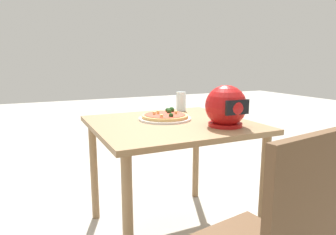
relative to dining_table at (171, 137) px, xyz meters
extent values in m
plane|color=#B2ADA3|center=(0.00, 0.00, -0.63)|extent=(14.00, 14.00, 0.00)
cube|color=olive|center=(0.00, 0.00, 0.08)|extent=(0.92, 0.88, 0.03)
cylinder|color=olive|center=(-0.40, -0.38, -0.28)|extent=(0.05, 0.05, 0.69)
cylinder|color=olive|center=(0.40, -0.38, -0.28)|extent=(0.05, 0.05, 0.69)
cylinder|color=olive|center=(-0.40, 0.38, -0.28)|extent=(0.05, 0.05, 0.69)
cylinder|color=olive|center=(0.40, 0.38, -0.28)|extent=(0.05, 0.05, 0.69)
cylinder|color=white|center=(0.00, -0.09, 0.10)|extent=(0.33, 0.33, 0.01)
cylinder|color=tan|center=(0.00, -0.09, 0.12)|extent=(0.29, 0.29, 0.02)
cylinder|color=red|center=(0.00, -0.09, 0.13)|extent=(0.26, 0.26, 0.00)
sphere|color=#234C1E|center=(-0.06, -0.18, 0.14)|extent=(0.03, 0.03, 0.03)
sphere|color=#234C1E|center=(0.00, 0.00, 0.14)|extent=(0.03, 0.03, 0.03)
sphere|color=#234C1E|center=(-0.05, -0.13, 0.14)|extent=(0.03, 0.03, 0.03)
sphere|color=#234C1E|center=(-0.08, -0.17, 0.14)|extent=(0.04, 0.04, 0.04)
cylinder|color=#E0D172|center=(-0.07, -0.08, 0.14)|extent=(0.02, 0.02, 0.02)
cylinder|color=#E0D172|center=(0.06, -0.12, 0.14)|extent=(0.02, 0.02, 0.02)
cylinder|color=#E0D172|center=(0.06, -0.01, 0.14)|extent=(0.02, 0.02, 0.02)
cylinder|color=#E0D172|center=(0.03, -0.13, 0.14)|extent=(0.02, 0.02, 0.02)
sphere|color=#B21414|center=(-0.23, 0.23, 0.21)|extent=(0.23, 0.23, 0.23)
cylinder|color=#B21414|center=(-0.23, 0.23, 0.10)|extent=(0.19, 0.19, 0.02)
cube|color=black|center=(-0.23, 0.34, 0.22)|extent=(0.14, 0.02, 0.08)
cylinder|color=silver|center=(-0.25, -0.35, 0.16)|extent=(0.07, 0.07, 0.14)
cube|color=brown|center=(0.09, 1.07, 0.05)|extent=(0.38, 0.09, 0.45)
camera|label=1|loc=(0.77, 1.60, 0.46)|focal=32.18mm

